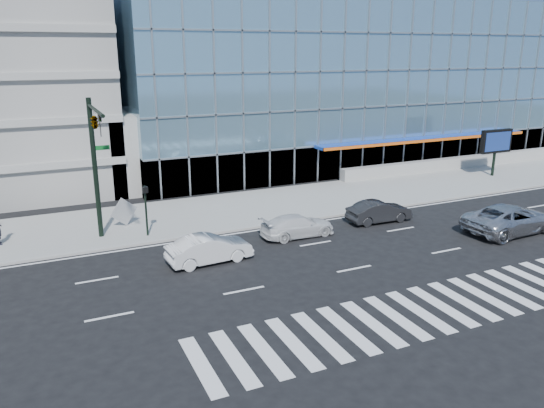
{
  "coord_description": "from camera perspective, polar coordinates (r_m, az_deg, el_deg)",
  "views": [
    {
      "loc": [
        -14.13,
        -24.79,
        10.64
      ],
      "look_at": [
        -1.36,
        3.0,
        1.73
      ],
      "focal_mm": 35.0,
      "sensor_mm": 36.0,
      "label": 1
    }
  ],
  "objects": [
    {
      "name": "ground",
      "position": [
        30.45,
        4.7,
        -4.26
      ],
      "size": [
        160.0,
        160.0,
        0.0
      ],
      "primitive_type": "plane",
      "color": "black",
      "rests_on": "ground"
    },
    {
      "name": "sidewalk",
      "position": [
        37.23,
        -1.31,
        -0.24
      ],
      "size": [
        120.0,
        8.0,
        0.15
      ],
      "primitive_type": "cube",
      "color": "gray",
      "rests_on": "ground"
    },
    {
      "name": "theatre_building",
      "position": [
        58.14,
        4.41,
        13.11
      ],
      "size": [
        42.0,
        26.0,
        15.0
      ],
      "primitive_type": "cube",
      "color": "#709FBB",
      "rests_on": "ground"
    },
    {
      "name": "ramp_block",
      "position": [
        44.22,
        -13.78,
        5.83
      ],
      "size": [
        6.0,
        8.0,
        6.0
      ],
      "primitive_type": "cube",
      "color": "gray",
      "rests_on": "ground"
    },
    {
      "name": "retaining_wall",
      "position": [
        53.64,
        21.33,
        4.4
      ],
      "size": [
        30.0,
        0.8,
        1.0
      ],
      "primitive_type": "cube",
      "color": "gray",
      "rests_on": "sidewalk"
    },
    {
      "name": "traffic_signal",
      "position": [
        29.86,
        -18.51,
        6.79
      ],
      "size": [
        1.14,
        5.74,
        8.0
      ],
      "color": "black",
      "rests_on": "sidewalk"
    },
    {
      "name": "ped_signal_post",
      "position": [
        31.43,
        -13.43,
        0.1
      ],
      "size": [
        0.3,
        0.33,
        3.0
      ],
      "color": "black",
      "rests_on": "sidewalk"
    },
    {
      "name": "marquee_sign",
      "position": [
        49.37,
        22.96,
        6.15
      ],
      "size": [
        3.2,
        0.43,
        4.0
      ],
      "color": "black",
      "rests_on": "sidewalk"
    },
    {
      "name": "silver_suv",
      "position": [
        35.02,
        24.28,
        -1.46
      ],
      "size": [
        6.29,
        3.14,
        1.71
      ],
      "primitive_type": "imported",
      "rotation": [
        0.0,
        0.0,
        1.62
      ],
      "color": "silver",
      "rests_on": "ground"
    },
    {
      "name": "white_suv",
      "position": [
        31.35,
        2.77,
        -2.34
      ],
      "size": [
        4.53,
        1.89,
        1.31
      ],
      "primitive_type": "imported",
      "rotation": [
        0.0,
        0.0,
        1.58
      ],
      "color": "silver",
      "rests_on": "ground"
    },
    {
      "name": "white_sedan",
      "position": [
        27.72,
        -6.77,
        -4.82
      ],
      "size": [
        4.55,
        1.86,
        1.47
      ],
      "primitive_type": "imported",
      "rotation": [
        0.0,
        0.0,
        1.64
      ],
      "color": "silver",
      "rests_on": "ground"
    },
    {
      "name": "dark_sedan",
      "position": [
        34.59,
        11.44,
        -0.8
      ],
      "size": [
        4.26,
        1.61,
        1.39
      ],
      "primitive_type": "imported",
      "rotation": [
        0.0,
        0.0,
        1.54
      ],
      "color": "black",
      "rests_on": "ground"
    },
    {
      "name": "tilted_panel",
      "position": [
        33.87,
        -15.65,
        -0.79
      ],
      "size": [
        1.76,
        0.62,
        1.83
      ],
      "primitive_type": "cube",
      "rotation": [
        0.0,
        0.67,
        0.31
      ],
      "color": "#A0A0A0",
      "rests_on": "sidewalk"
    }
  ]
}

